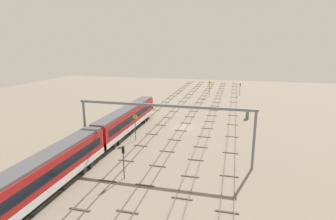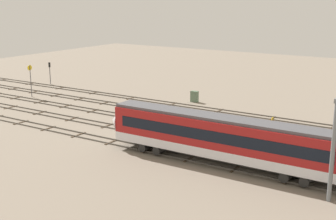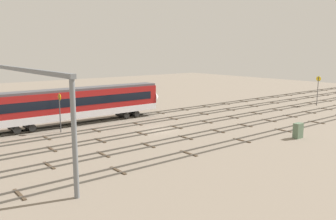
{
  "view_description": "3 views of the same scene",
  "coord_description": "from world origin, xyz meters",
  "px_view_note": "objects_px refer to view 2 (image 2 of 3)",
  "views": [
    {
      "loc": [
        -53.13,
        -9.98,
        16.77
      ],
      "look_at": [
        -0.65,
        3.17,
        3.62
      ],
      "focal_mm": 28.76,
      "sensor_mm": 36.0,
      "label": 1
    },
    {
      "loc": [
        -24.76,
        48.7,
        16.15
      ],
      "look_at": [
        4.61,
        2.91,
        2.74
      ],
      "focal_mm": 49.26,
      "sensor_mm": 36.0,
      "label": 2
    },
    {
      "loc": [
        -26.9,
        -35.02,
        10.1
      ],
      "look_at": [
        3.37,
        2.4,
        1.93
      ],
      "focal_mm": 38.39,
      "sensor_mm": 36.0,
      "label": 3
    }
  ],
  "objects_px": {
    "signal_light_trackside_approach": "(50,70)",
    "relay_cabinet": "(194,97)",
    "speed_sign_near_foreground": "(30,77)",
    "speed_sign_mid_trackside": "(272,134)"
  },
  "relations": [
    {
      "from": "signal_light_trackside_approach",
      "to": "relay_cabinet",
      "type": "distance_m",
      "value": 30.65
    },
    {
      "from": "speed_sign_mid_trackside",
      "to": "signal_light_trackside_approach",
      "type": "distance_m",
      "value": 53.86
    },
    {
      "from": "signal_light_trackside_approach",
      "to": "relay_cabinet",
      "type": "height_order",
      "value": "signal_light_trackside_approach"
    },
    {
      "from": "speed_sign_near_foreground",
      "to": "relay_cabinet",
      "type": "xyz_separation_m",
      "value": [
        -24.63,
        -11.21,
        -2.53
      ]
    },
    {
      "from": "speed_sign_near_foreground",
      "to": "speed_sign_mid_trackside",
      "type": "distance_m",
      "value": 45.49
    },
    {
      "from": "speed_sign_near_foreground",
      "to": "speed_sign_mid_trackside",
      "type": "relative_size",
      "value": 1.11
    },
    {
      "from": "speed_sign_mid_trackside",
      "to": "signal_light_trackside_approach",
      "type": "relative_size",
      "value": 1.15
    },
    {
      "from": "speed_sign_near_foreground",
      "to": "signal_light_trackside_approach",
      "type": "height_order",
      "value": "speed_sign_near_foreground"
    },
    {
      "from": "speed_sign_near_foreground",
      "to": "relay_cabinet",
      "type": "bearing_deg",
      "value": -155.52
    },
    {
      "from": "relay_cabinet",
      "to": "speed_sign_mid_trackside",
      "type": "bearing_deg",
      "value": 134.98
    }
  ]
}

